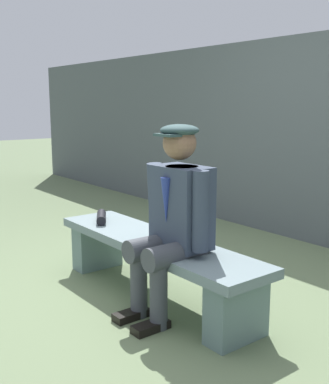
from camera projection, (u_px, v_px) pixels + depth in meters
ground_plane at (154, 297)px, 3.40m from camera, size 30.00×30.00×0.00m
bench at (154, 257)px, 3.34m from camera, size 1.89×0.45×0.43m
seated_man at (174, 215)px, 3.01m from camera, size 0.55×0.57×1.23m
rolled_magazine at (101, 217)px, 3.79m from camera, size 0.28×0.21×0.07m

